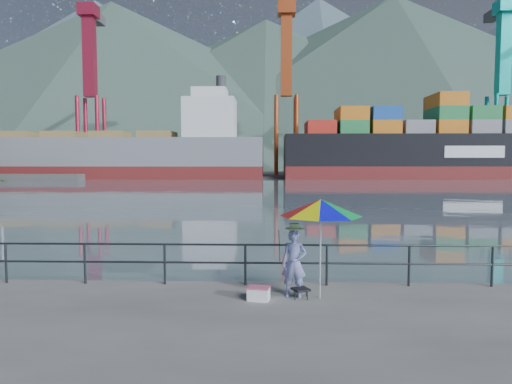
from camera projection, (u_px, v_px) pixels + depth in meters
harbor_water at (264, 170)px, 139.22m from camera, size 500.00×280.00×0.00m
far_dock at (307, 174)px, 102.04m from camera, size 200.00×40.00×0.40m
guardrail at (205, 264)px, 11.25m from camera, size 22.00×0.06×1.03m
mountains at (349, 91)px, 213.15m from camera, size 600.00×332.80×80.00m
port_cranes at (416, 96)px, 91.35m from camera, size 116.00×28.00×38.40m
container_stacks at (411, 159)px, 101.56m from camera, size 58.00×5.40×7.80m
fisherman at (294, 263)px, 10.24m from camera, size 0.61×0.45×1.52m
beach_umbrella at (321, 208)px, 10.00m from camera, size 2.07×2.07×2.22m
folding_stool at (301, 293)px, 10.15m from camera, size 0.45×0.45×0.22m
cooler_bag at (259, 294)px, 10.01m from camera, size 0.52×0.39×0.27m
fishing_rod at (279, 283)px, 11.38m from camera, size 0.08×1.63×1.15m
bulk_carrier at (129, 154)px, 82.42m from camera, size 52.29×9.05×14.50m
container_ship at (471, 145)px, 82.10m from camera, size 63.75×10.62×18.10m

